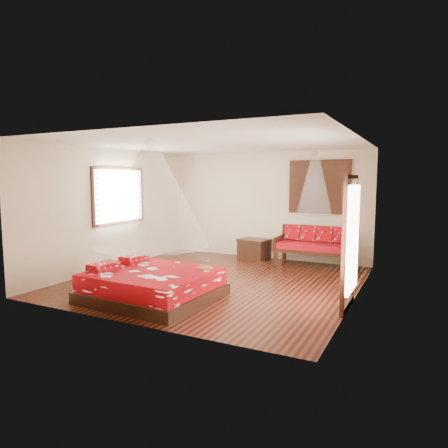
# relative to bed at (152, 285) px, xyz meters

# --- Properties ---
(room) EXTENTS (5.54, 5.54, 2.84)m
(room) POSITION_rel_bed_xyz_m (0.44, 1.60, 1.15)
(room) COLOR black
(room) RESTS_ON ground
(bed) EXTENTS (2.15, 1.96, 0.64)m
(bed) POSITION_rel_bed_xyz_m (0.00, 0.00, 0.00)
(bed) COLOR black
(bed) RESTS_ON floor
(daybed) EXTENTS (1.80, 0.80, 0.95)m
(daybed) POSITION_rel_bed_xyz_m (1.87, 3.98, 0.27)
(daybed) COLOR black
(daybed) RESTS_ON floor
(storage_chest) EXTENTS (0.86, 0.69, 0.53)m
(storage_chest) POSITION_rel_bed_xyz_m (0.26, 4.05, 0.02)
(storage_chest) COLOR black
(storage_chest) RESTS_ON floor
(shutter_panel) EXTENTS (1.52, 0.06, 1.32)m
(shutter_panel) POSITION_rel_bed_xyz_m (1.87, 4.32, 1.65)
(shutter_panel) COLOR black
(shutter_panel) RESTS_ON wall_back
(window_left) EXTENTS (0.10, 1.74, 1.34)m
(window_left) POSITION_rel_bed_xyz_m (-2.27, 1.80, 1.45)
(window_left) COLOR black
(window_left) RESTS_ON wall_left
(glazed_door) EXTENTS (0.08, 1.02, 2.16)m
(glazed_door) POSITION_rel_bed_xyz_m (3.15, 1.00, 0.82)
(glazed_door) COLOR black
(glazed_door) RESTS_ON floor
(wine_tray) EXTENTS (0.29, 0.29, 0.23)m
(wine_tray) POSITION_rel_bed_xyz_m (0.77, 0.53, 0.31)
(wine_tray) COLOR brown
(wine_tray) RESTS_ON bed
(mosquito_net_main) EXTENTS (1.98, 1.98, 1.80)m
(mosquito_net_main) POSITION_rel_bed_xyz_m (0.02, -0.00, 1.60)
(mosquito_net_main) COLOR white
(mosquito_net_main) RESTS_ON ceiling
(mosquito_net_daybed) EXTENTS (0.84, 0.84, 1.50)m
(mosquito_net_daybed) POSITION_rel_bed_xyz_m (1.87, 3.85, 1.75)
(mosquito_net_daybed) COLOR white
(mosquito_net_daybed) RESTS_ON ceiling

